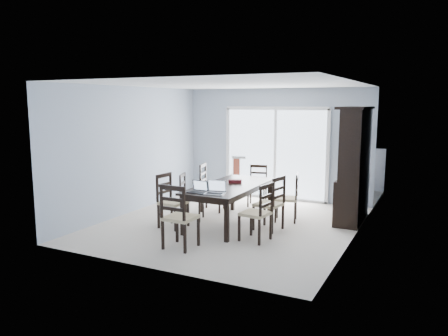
{
  "coord_description": "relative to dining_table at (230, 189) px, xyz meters",
  "views": [
    {
      "loc": [
        3.46,
        -7.22,
        2.28
      ],
      "look_at": [
        -0.13,
        0.0,
        1.06
      ],
      "focal_mm": 35.0,
      "sensor_mm": 36.0,
      "label": 1
    }
  ],
  "objects": [
    {
      "name": "floor",
      "position": [
        0.0,
        0.0,
        -0.67
      ],
      "size": [
        5.0,
        5.0,
        0.0
      ],
      "primitive_type": "plane",
      "color": "beige",
      "rests_on": "ground"
    },
    {
      "name": "ceiling",
      "position": [
        0.0,
        0.0,
        1.93
      ],
      "size": [
        5.0,
        5.0,
        0.0
      ],
      "primitive_type": "plane",
      "rotation": [
        3.14,
        0.0,
        0.0
      ],
      "color": "white",
      "rests_on": "back_wall"
    },
    {
      "name": "back_wall",
      "position": [
        0.0,
        2.5,
        0.63
      ],
      "size": [
        4.5,
        0.02,
        2.6
      ],
      "primitive_type": "cube",
      "color": "#A1AEC0",
      "rests_on": "floor"
    },
    {
      "name": "wall_left",
      "position": [
        -2.25,
        0.0,
        0.63
      ],
      "size": [
        0.02,
        5.0,
        2.6
      ],
      "primitive_type": "cube",
      "color": "#A1AEC0",
      "rests_on": "floor"
    },
    {
      "name": "wall_right",
      "position": [
        2.25,
        0.0,
        0.63
      ],
      "size": [
        0.02,
        5.0,
        2.6
      ],
      "primitive_type": "cube",
      "color": "#A1AEC0",
      "rests_on": "floor"
    },
    {
      "name": "balcony",
      "position": [
        0.0,
        3.5,
        -0.72
      ],
      "size": [
        4.5,
        2.0,
        0.1
      ],
      "primitive_type": "cube",
      "color": "gray",
      "rests_on": "ground"
    },
    {
      "name": "railing",
      "position": [
        0.0,
        4.5,
        -0.12
      ],
      "size": [
        4.5,
        0.06,
        1.1
      ],
      "primitive_type": "cube",
      "color": "#99999E",
      "rests_on": "balcony"
    },
    {
      "name": "dining_table",
      "position": [
        0.0,
        0.0,
        0.0
      ],
      "size": [
        1.0,
        2.2,
        0.75
      ],
      "color": "black",
      "rests_on": "floor"
    },
    {
      "name": "china_hutch",
      "position": [
        2.02,
        1.25,
        0.4
      ],
      "size": [
        0.5,
        1.38,
        2.2
      ],
      "color": "black",
      "rests_on": "floor"
    },
    {
      "name": "sliding_door",
      "position": [
        0.0,
        2.48,
        0.41
      ],
      "size": [
        2.52,
        0.05,
        2.18
      ],
      "color": "silver",
      "rests_on": "floor"
    },
    {
      "name": "chair_left_near",
      "position": [
        -0.94,
        -0.65,
        -0.07
      ],
      "size": [
        0.47,
        0.46,
        1.14
      ],
      "rotation": [
        0.0,
        0.0,
        -1.66
      ],
      "color": "black",
      "rests_on": "floor"
    },
    {
      "name": "chair_left_mid",
      "position": [
        -0.88,
        -0.06,
        -0.12
      ],
      "size": [
        0.5,
        0.49,
        1.05
      ],
      "rotation": [
        0.0,
        0.0,
        -1.27
      ],
      "color": "black",
      "rests_on": "floor"
    },
    {
      "name": "chair_left_far",
      "position": [
        -0.87,
        0.74,
        -0.06
      ],
      "size": [
        0.53,
        0.52,
        1.15
      ],
      "rotation": [
        0.0,
        0.0,
        -1.34
      ],
      "color": "black",
      "rests_on": "floor"
    },
    {
      "name": "chair_right_near",
      "position": [
        0.9,
        -0.72,
        -0.08
      ],
      "size": [
        0.49,
        0.48,
        1.13
      ],
      "rotation": [
        0.0,
        0.0,
        1.43
      ],
      "color": "black",
      "rests_on": "floor"
    },
    {
      "name": "chair_right_mid",
      "position": [
        0.87,
        -0.04,
        -0.07
      ],
      "size": [
        0.51,
        0.5,
        1.14
      ],
      "rotation": [
        0.0,
        0.0,
        1.39
      ],
      "color": "black",
      "rests_on": "floor"
    },
    {
      "name": "chair_right_far",
      "position": [
        0.97,
        0.7,
        -0.1
      ],
      "size": [
        0.5,
        0.5,
        1.08
      ],
      "rotation": [
        0.0,
        0.0,
        1.82
      ],
      "color": "black",
      "rests_on": "floor"
    },
    {
      "name": "chair_end_near",
      "position": [
        -0.11,
        -1.67,
        -0.04
      ],
      "size": [
        0.45,
        0.47,
        1.2
      ],
      "rotation": [
        0.0,
        0.0,
        -0.01
      ],
      "color": "black",
      "rests_on": "floor"
    },
    {
      "name": "chair_end_far",
      "position": [
        -0.12,
        1.69,
        -0.13
      ],
      "size": [
        0.47,
        0.48,
        1.03
      ],
      "rotation": [
        0.0,
        0.0,
        3.38
      ],
      "color": "black",
      "rests_on": "floor"
    },
    {
      "name": "laptop_dark",
      "position": [
        -0.2,
        -0.9,
        0.13
      ],
      "size": [
        0.3,
        0.21,
        0.2
      ],
      "rotation": [
        0.0,
        0.0,
        -0.02
      ],
      "color": "black",
      "rests_on": "dining_table"
    },
    {
      "name": "laptop_silver",
      "position": [
        0.13,
        -0.87,
        0.13
      ],
      "size": [
        0.36,
        0.28,
        0.23
      ],
      "rotation": [
        0.0,
        0.0,
        0.17
      ],
      "color": "#B7B7B9",
      "rests_on": "dining_table"
    },
    {
      "name": "book_stack",
      "position": [
        0.02,
        -0.56,
        0.1
      ],
      "size": [
        0.29,
        0.26,
        0.04
      ],
      "rotation": [
        0.0,
        0.0,
        0.27
      ],
      "color": "maroon",
      "rests_on": "dining_table"
    },
    {
      "name": "cell_phone",
      "position": [
        -0.05,
        -0.98,
        0.08
      ],
      "size": [
        0.1,
        0.06,
        0.01
      ],
      "primitive_type": "cube",
      "rotation": [
        0.0,
        0.0,
        -0.15
      ],
      "color": "black",
      "rests_on": "dining_table"
    },
    {
      "name": "game_box",
      "position": [
        -0.01,
        0.25,
        0.11
      ],
      "size": [
        0.28,
        0.21,
        0.06
      ],
      "primitive_type": "cube",
      "rotation": [
        0.0,
        0.0,
        0.39
      ],
      "color": "#490E16",
      "rests_on": "dining_table"
    },
    {
      "name": "hot_tub",
      "position": [
        -0.32,
        3.38,
        -0.19
      ],
      "size": [
        2.11,
        1.94,
        0.97
      ],
      "rotation": [
        0.0,
        0.0,
        0.16
      ],
      "color": "maroon",
      "rests_on": "balcony"
    }
  ]
}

